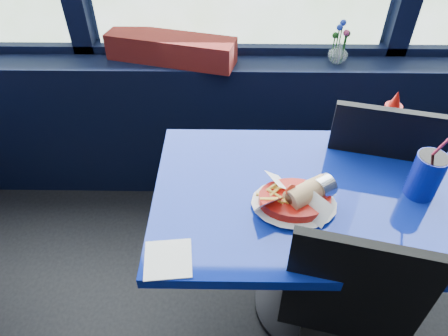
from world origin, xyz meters
TOP-DOWN VIEW (x-y plane):
  - window_sill at (0.00, 2.87)m, footprint 5.00×0.26m
  - near_table at (0.30, 2.00)m, footprint 1.20×0.70m
  - chair_near_back at (0.50, 2.32)m, footprint 0.52×0.52m
  - planter_box at (-0.33, 2.85)m, footprint 0.64×0.31m
  - flower_vase at (0.47, 2.85)m, footprint 0.11×0.11m
  - food_basket at (0.17, 1.94)m, footprint 0.27×0.26m
  - ketchup_bottle at (0.54, 2.27)m, footprint 0.06×0.06m
  - soda_cup at (0.59, 2.00)m, footprint 0.10×0.10m
  - napkin at (-0.22, 1.72)m, footprint 0.15×0.15m

SIDE VIEW (x-z plane):
  - window_sill at x=0.00m, z-range 0.00..0.80m
  - chair_near_back at x=0.50m, z-range 0.07..1.02m
  - near_table at x=0.30m, z-range 0.19..0.94m
  - napkin at x=-0.22m, z-range 0.75..0.75m
  - food_basket at x=0.17m, z-range 0.74..0.83m
  - soda_cup at x=0.59m, z-range 0.67..1.00m
  - ketchup_bottle at x=0.54m, z-range 0.74..0.97m
  - flower_vase at x=0.47m, z-range 0.76..0.96m
  - planter_box at x=-0.33m, z-range 0.80..0.92m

